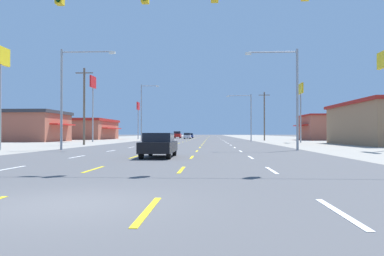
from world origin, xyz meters
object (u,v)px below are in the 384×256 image
at_px(pole_sign_left_row_0, 0,69).
at_px(streetlight_right_row_0, 291,90).
at_px(streetlight_left_row_0, 68,90).
at_px(sedan_far_left_near, 165,136).
at_px(pole_sign_left_row_2, 138,110).
at_px(suv_far_left_midfar, 177,135).
at_px(pole_sign_right_row_1, 301,96).
at_px(pole_sign_left_row_1, 93,91).
at_px(hatchback_inner_left_mid, 187,136).
at_px(streetlight_right_row_1, 248,113).
at_px(sedan_center_turn_nearest, 159,145).
at_px(sedan_inner_left_far, 190,136).
at_px(streetlight_left_row_1, 143,109).

relative_size(pole_sign_left_row_0, streetlight_right_row_0, 1.03).
bearing_deg(streetlight_left_row_0, pole_sign_left_row_0, -168.16).
height_order(sedan_far_left_near, pole_sign_left_row_2, pole_sign_left_row_2).
relative_size(suv_far_left_midfar, pole_sign_right_row_1, 0.54).
bearing_deg(suv_far_left_midfar, pole_sign_left_row_1, -102.39).
relative_size(hatchback_inner_left_mid, pole_sign_left_row_1, 0.36).
height_order(suv_far_left_midfar, streetlight_right_row_0, streetlight_right_row_0).
bearing_deg(streetlight_right_row_1, streetlight_right_row_0, -89.97).
xyz_separation_m(sedan_center_turn_nearest, pole_sign_right_row_1, (16.90, 35.45, 6.40)).
relative_size(sedan_center_turn_nearest, streetlight_right_row_0, 0.53).
height_order(sedan_center_turn_nearest, suv_far_left_midfar, suv_far_left_midfar).
relative_size(pole_sign_left_row_1, pole_sign_left_row_2, 1.22).
distance_m(sedan_far_left_near, suv_far_left_midfar, 25.36).
height_order(streetlight_right_row_0, streetlight_right_row_1, streetlight_right_row_1).
bearing_deg(streetlight_right_row_0, pole_sign_left_row_0, -177.36).
bearing_deg(pole_sign_left_row_0, sedan_far_left_near, 80.86).
relative_size(sedan_center_turn_nearest, pole_sign_left_row_1, 0.41).
distance_m(pole_sign_left_row_0, pole_sign_left_row_2, 57.38).
xyz_separation_m(sedan_inner_left_far, streetlight_right_row_1, (12.99, -39.44, 4.34)).
bearing_deg(sedan_center_turn_nearest, pole_sign_right_row_1, 64.51).
xyz_separation_m(sedan_inner_left_far, pole_sign_left_row_1, (-13.32, -47.42, 7.75)).
distance_m(hatchback_inner_left_mid, pole_sign_left_row_2, 14.77).
bearing_deg(streetlight_left_row_1, sedan_inner_left_far, 80.65).
bearing_deg(sedan_inner_left_far, streetlight_right_row_1, -71.78).
bearing_deg(pole_sign_left_row_2, sedan_center_turn_nearest, -77.42).
distance_m(suv_far_left_midfar, pole_sign_left_row_2, 19.35).
xyz_separation_m(pole_sign_right_row_1, streetlight_left_row_1, (-26.55, 10.05, -1.19)).
height_order(sedan_inner_left_far, streetlight_left_row_1, streetlight_left_row_1).
bearing_deg(streetlight_right_row_1, sedan_center_turn_nearest, -102.19).
xyz_separation_m(suv_far_left_midfar, pole_sign_left_row_1, (-9.83, -44.72, 7.48)).
height_order(sedan_inner_left_far, streetlight_right_row_1, streetlight_right_row_1).
height_order(pole_sign_left_row_0, pole_sign_right_row_1, pole_sign_right_row_1).
bearing_deg(pole_sign_left_row_0, pole_sign_right_row_1, 40.60).
distance_m(hatchback_inner_left_mid, streetlight_left_row_0, 63.59).
xyz_separation_m(sedan_center_turn_nearest, pole_sign_left_row_2, (-14.65, 65.67, 6.28)).
height_order(suv_far_left_midfar, streetlight_left_row_1, streetlight_left_row_1).
distance_m(pole_sign_right_row_1, streetlight_left_row_0, 37.02).
bearing_deg(pole_sign_left_row_1, sedan_center_turn_nearest, -66.28).
bearing_deg(sedan_inner_left_far, suv_far_left_midfar, -142.28).
bearing_deg(suv_far_left_midfar, pole_sign_left_row_2, -115.77).
relative_size(pole_sign_left_row_0, pole_sign_left_row_1, 0.81).
bearing_deg(suv_far_left_midfar, hatchback_inner_left_mid, -70.25).
bearing_deg(streetlight_left_row_0, streetlight_right_row_0, 0.00).
height_order(sedan_far_left_near, pole_sign_left_row_0, pole_sign_left_row_0).
distance_m(pole_sign_left_row_1, streetlight_right_row_1, 27.70).
relative_size(streetlight_right_row_0, streetlight_left_row_1, 0.81).
bearing_deg(sedan_inner_left_far, sedan_far_left_near, -97.74).
xyz_separation_m(pole_sign_left_row_2, streetlight_left_row_0, (5.29, -56.24, -1.81)).
xyz_separation_m(pole_sign_right_row_1, streetlight_left_row_0, (-26.26, -26.02, -1.93)).
height_order(pole_sign_left_row_0, streetlight_left_row_1, streetlight_left_row_1).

